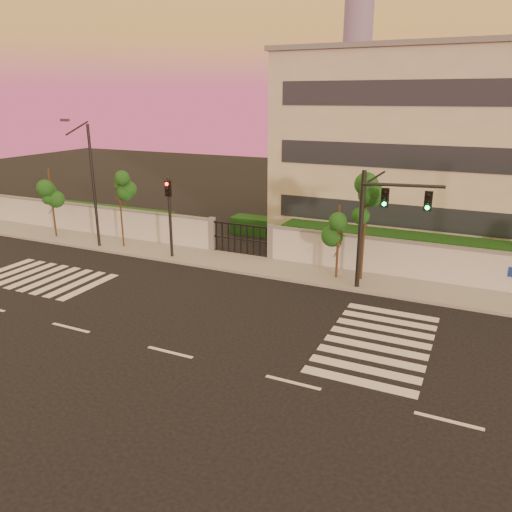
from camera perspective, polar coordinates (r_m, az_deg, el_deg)
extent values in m
plane|color=black|center=(19.62, -9.79, -10.81)|extent=(120.00, 120.00, 0.00)
cube|color=gray|center=(28.06, 2.37, -1.44)|extent=(60.00, 3.00, 0.15)
cube|color=silver|center=(38.83, -21.30, 4.19)|extent=(25.00, 0.30, 2.00)
cube|color=slate|center=(38.62, -21.48, 5.72)|extent=(25.00, 0.36, 0.12)
cube|color=slate|center=(31.17, -5.05, 2.44)|extent=(0.35, 0.35, 2.20)
cube|color=slate|center=(29.44, 1.73, 1.58)|extent=(0.35, 0.35, 2.20)
cube|color=#143510|center=(29.72, 21.73, 0.05)|extent=(20.00, 2.00, 1.80)
cube|color=#143510|center=(39.60, -17.17, 4.42)|extent=(12.00, 1.80, 1.40)
cube|color=#143510|center=(34.76, 1.96, 3.26)|extent=(6.00, 1.50, 1.20)
cube|color=#BBB79E|center=(36.16, 23.54, 11.09)|extent=(24.00, 12.00, 12.00)
cube|color=#262D38|center=(30.75, 22.27, 3.65)|extent=(22.00, 0.08, 1.40)
cube|color=#262D38|center=(30.17, 23.05, 10.10)|extent=(22.00, 0.08, 1.40)
cube|color=#262D38|center=(30.00, 23.88, 16.71)|extent=(22.00, 0.08, 1.40)
cube|color=slate|center=(36.12, 24.80, 20.69)|extent=(24.40, 12.40, 0.30)
cylinder|color=slate|center=(306.87, 11.72, 25.97)|extent=(16.00, 16.00, 110.00)
cube|color=silver|center=(31.50, -26.96, -1.39)|extent=(0.50, 4.00, 0.02)
cube|color=silver|center=(30.82, -25.91, -1.63)|extent=(0.50, 4.00, 0.02)
cube|color=silver|center=(30.14, -24.82, -1.89)|extent=(0.50, 4.00, 0.02)
cube|color=silver|center=(29.48, -23.67, -2.16)|extent=(0.50, 4.00, 0.02)
cube|color=silver|center=(28.83, -22.47, -2.44)|extent=(0.50, 4.00, 0.02)
cube|color=silver|center=(28.20, -21.22, -2.73)|extent=(0.50, 4.00, 0.02)
cube|color=silver|center=(27.58, -19.91, -3.03)|extent=(0.50, 4.00, 0.02)
cube|color=silver|center=(26.98, -18.54, -3.34)|extent=(0.50, 4.00, 0.02)
cube|color=silver|center=(17.91, 11.59, -13.87)|extent=(4.00, 0.50, 0.02)
cube|color=silver|center=(18.67, 12.27, -12.51)|extent=(4.00, 0.50, 0.02)
cube|color=silver|center=(19.44, 12.89, -11.26)|extent=(4.00, 0.50, 0.02)
cube|color=silver|center=(20.22, 13.46, -10.10)|extent=(4.00, 0.50, 0.02)
cube|color=silver|center=(21.01, 13.98, -9.03)|extent=(4.00, 0.50, 0.02)
cube|color=silver|center=(21.81, 14.46, -8.04)|extent=(4.00, 0.50, 0.02)
cube|color=silver|center=(22.62, 14.90, -7.11)|extent=(4.00, 0.50, 0.02)
cube|color=silver|center=(23.44, 15.31, -6.25)|extent=(4.00, 0.50, 0.02)
cube|color=silver|center=(22.60, -20.40, -7.70)|extent=(2.00, 0.15, 0.01)
cube|color=silver|center=(19.61, -9.79, -10.79)|extent=(2.00, 0.15, 0.01)
cube|color=silver|center=(17.56, 4.24, -14.22)|extent=(2.00, 0.15, 0.01)
cube|color=silver|center=(16.79, 21.15, -17.17)|extent=(2.00, 0.15, 0.01)
cylinder|color=#382314|center=(36.41, -22.23, 5.50)|extent=(0.12, 0.12, 4.79)
sphere|color=#1A4D16|center=(36.16, -22.50, 7.72)|extent=(1.08, 1.08, 1.08)
sphere|color=#1A4D16|center=(36.16, -21.76, 6.65)|extent=(0.83, 0.83, 0.83)
sphere|color=#1A4D16|center=(36.36, -22.90, 6.95)|extent=(0.79, 0.79, 0.79)
cylinder|color=#382314|center=(32.53, -15.19, 5.03)|extent=(0.11, 0.11, 4.95)
sphere|color=#1A4D16|center=(32.26, -15.40, 7.60)|extent=(1.04, 1.04, 1.04)
sphere|color=#1A4D16|center=(32.32, -14.63, 6.34)|extent=(0.79, 0.79, 0.79)
sphere|color=#1A4D16|center=(32.42, -15.87, 6.72)|extent=(0.75, 0.75, 0.75)
cylinder|color=#382314|center=(26.28, 9.33, 1.45)|extent=(0.13, 0.13, 4.04)
sphere|color=#1A4D16|center=(25.97, 9.47, 4.02)|extent=(1.15, 1.15, 1.15)
sphere|color=#1A4D16|center=(26.22, 10.30, 2.74)|extent=(0.88, 0.88, 0.88)
sphere|color=#1A4D16|center=(26.00, 8.66, 3.16)|extent=(0.84, 0.84, 0.84)
cylinder|color=#382314|center=(26.09, 12.23, 2.80)|extent=(0.13, 0.13, 5.49)
sphere|color=#1A4D16|center=(25.72, 12.47, 6.34)|extent=(1.17, 1.17, 1.17)
sphere|color=#1A4D16|center=(26.02, 13.26, 4.56)|extent=(0.90, 0.90, 0.90)
sphere|color=#1A4D16|center=(25.75, 11.62, 5.16)|extent=(0.85, 0.85, 0.85)
cylinder|color=black|center=(24.89, 11.84, 2.72)|extent=(0.23, 0.23, 6.00)
cylinder|color=black|center=(24.06, 16.49, 7.76)|extent=(3.64, 0.82, 0.15)
cube|color=black|center=(24.25, 14.53, 6.48)|extent=(0.34, 0.17, 0.87)
sphere|color=#0CF259|center=(24.19, 14.43, 5.80)|extent=(0.19, 0.19, 0.19)
cube|color=black|center=(23.98, 19.08, 5.95)|extent=(0.34, 0.17, 0.87)
sphere|color=#0CF259|center=(23.93, 18.98, 5.27)|extent=(0.19, 0.19, 0.19)
cylinder|color=black|center=(29.80, -9.78, 4.21)|extent=(0.17, 0.17, 4.90)
cube|color=black|center=(29.40, -10.02, 7.60)|extent=(0.38, 0.20, 0.98)
sphere|color=red|center=(29.26, -10.18, 8.15)|extent=(0.22, 0.22, 0.22)
cylinder|color=black|center=(32.86, -18.05, 7.38)|extent=(0.17, 0.17, 7.74)
cylinder|color=black|center=(31.82, -19.77, 13.60)|extent=(0.10, 1.85, 0.75)
cube|color=#3F3F44|center=(31.18, -21.00, 14.30)|extent=(0.48, 0.24, 0.15)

